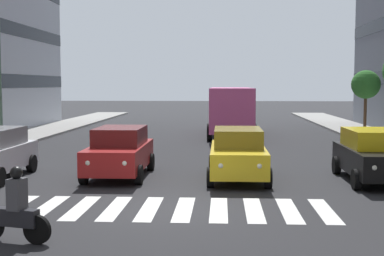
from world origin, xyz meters
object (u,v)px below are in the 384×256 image
Objects in this scene: car_0 at (373,155)px; car_1 at (238,153)px; motorcycle_with_rider at (15,211)px; street_lamp_right at (7,50)px; car_2 at (120,151)px; bus_behind_traffic at (231,106)px; street_tree_3 at (366,85)px.

car_0 is 1.00× the size of car_1.
car_0 is at bearing -141.06° from motorcycle_with_rider.
motorcycle_with_rider is 0.21× the size of street_lamp_right.
car_0 is 8.59m from car_2.
car_0 is at bearing 178.11° from car_1.
bus_behind_traffic is 24.06m from motorcycle_with_rider.
bus_behind_traffic is 8.81m from street_tree_3.
car_1 is 0.42× the size of bus_behind_traffic.
car_2 is 7.97m from motorcycle_with_rider.
street_tree_3 is at bearing -127.45° from car_2.
car_2 is at bearing 52.55° from street_tree_3.
street_lamp_right is (11.07, 8.14, 3.05)m from bus_behind_traffic.
car_1 is 2.65× the size of motorcycle_with_rider.
street_tree_3 is (-19.71, -9.17, -1.73)m from street_lamp_right.
motorcycle_with_rider is at bearing 85.34° from car_2.
bus_behind_traffic is (-4.11, -15.62, 0.97)m from car_2.
street_lamp_right is at bearing -67.73° from motorcycle_with_rider.
street_tree_3 reaches higher than car_0.
car_2 is 0.56× the size of street_lamp_right.
bus_behind_traffic is 14.07m from street_lamp_right.
car_0 is 16.74m from bus_behind_traffic.
car_1 is at bearing 144.77° from street_lamp_right.
car_1 is 19.20m from street_tree_3.
car_0 is 0.56× the size of street_lamp_right.
car_0 is 17.92m from street_lamp_right.
street_tree_3 is (-13.40, -24.59, 2.53)m from motorcycle_with_rider.
car_1 is (4.47, -0.15, 0.00)m from car_0.
street_tree_3 reaches higher than car_2.
street_lamp_right is at bearing -27.13° from car_0.
car_0 is 1.00× the size of car_2.
car_1 is 8.97m from motorcycle_with_rider.
street_tree_3 reaches higher than motorcycle_with_rider.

